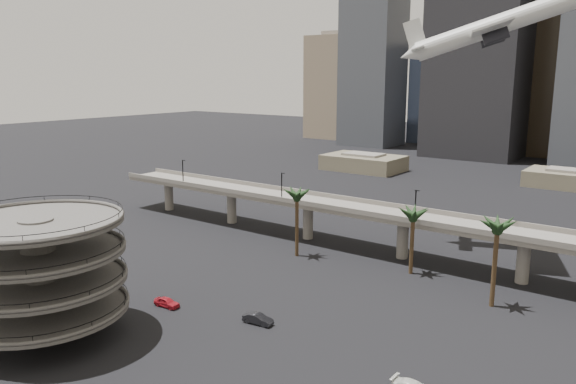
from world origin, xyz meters
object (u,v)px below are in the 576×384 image
Objects in this scene: parking_ramp at (40,266)px; car_a at (167,302)px; airborne_jet at (493,27)px; overpass at (353,213)px; car_b at (258,319)px.

parking_ramp is 5.21× the size of car_a.
airborne_jet is at bearing 66.40° from parking_ramp.
car_a is (-7.41, -42.69, -6.61)m from overpass.
airborne_jet is 77.96m from car_a.
airborne_jet is 71.15m from car_b.
airborne_jet is at bearing -20.52° from car_b.
overpass is 43.84m from car_a.
airborne_jet reaches higher than overpass.
parking_ramp reaches higher than overpass.
parking_ramp is 88.99m from airborne_jet.
car_a is (5.59, 16.30, -9.11)m from parking_ramp.
car_b is at bearing 44.26° from parking_ramp.
overpass is 44.39m from airborne_jet.
car_b reaches higher than car_a.
parking_ramp reaches higher than car_a.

